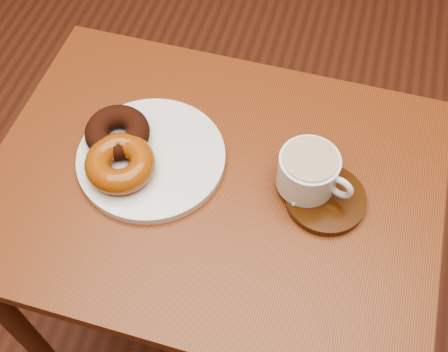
% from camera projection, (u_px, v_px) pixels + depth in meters
% --- Properties ---
extents(ground, '(6.00, 6.00, 0.00)m').
position_uv_depth(ground, '(143.00, 327.00, 1.56)').
color(ground, brown).
rests_on(ground, ground).
extents(cafe_table, '(0.78, 0.59, 0.73)m').
position_uv_depth(cafe_table, '(214.00, 213.00, 1.06)').
color(cafe_table, brown).
rests_on(cafe_table, ground).
extents(donut_plate, '(0.27, 0.27, 0.02)m').
position_uv_depth(donut_plate, '(151.00, 158.00, 0.98)').
color(donut_plate, silver).
rests_on(donut_plate, cafe_table).
extents(donut_cinnamon, '(0.13, 0.13, 0.04)m').
position_uv_depth(donut_cinnamon, '(117.00, 132.00, 0.97)').
color(donut_cinnamon, black).
rests_on(donut_cinnamon, donut_plate).
extents(donut_caramel, '(0.15, 0.15, 0.04)m').
position_uv_depth(donut_caramel, '(120.00, 163.00, 0.94)').
color(donut_caramel, '#974810').
rests_on(donut_caramel, donut_plate).
extents(saucer, '(0.16, 0.16, 0.01)m').
position_uv_depth(saucer, '(325.00, 199.00, 0.93)').
color(saucer, '#341807').
rests_on(saucer, cafe_table).
extents(coffee_cup, '(0.13, 0.10, 0.07)m').
position_uv_depth(coffee_cup, '(309.00, 171.00, 0.91)').
color(coffee_cup, silver).
rests_on(coffee_cup, saucer).
extents(teaspoon, '(0.04, 0.09, 0.01)m').
position_uv_depth(teaspoon, '(289.00, 170.00, 0.95)').
color(teaspoon, silver).
rests_on(teaspoon, saucer).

